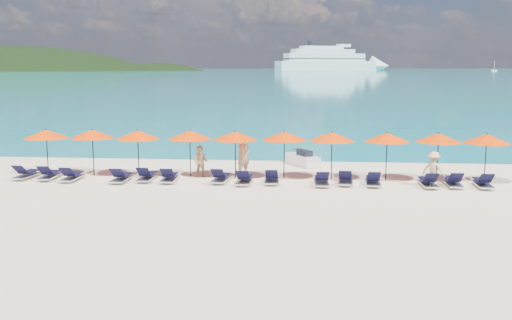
{
  "coord_description": "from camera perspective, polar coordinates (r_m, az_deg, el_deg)",
  "views": [
    {
      "loc": [
        2.19,
        -21.39,
        5.27
      ],
      "look_at": [
        0.0,
        3.0,
        1.2
      ],
      "focal_mm": 40.0,
      "sensor_mm": 36.0,
      "label": 1
    }
  ],
  "objects": [
    {
      "name": "ground",
      "position": [
        22.14,
        -0.7,
        -4.34
      ],
      "size": [
        1400.0,
        1400.0,
        0.0
      ],
      "primitive_type": "plane",
      "color": "beige"
    },
    {
      "name": "sea",
      "position": [
        681.41,
        5.02,
        8.95
      ],
      "size": [
        1600.0,
        1300.0,
        0.01
      ],
      "primitive_type": "cube",
      "color": "#1FA9B2",
      "rests_on": "ground"
    },
    {
      "name": "headland_main",
      "position": [
        639.02,
        -23.18,
        4.79
      ],
      "size": [
        374.0,
        242.0,
        126.5
      ],
      "color": "black",
      "rests_on": "ground"
    },
    {
      "name": "headland_small",
      "position": [
        602.33,
        -9.55,
        5.47
      ],
      "size": [
        162.0,
        126.0,
        85.5
      ],
      "color": "black",
      "rests_on": "ground"
    },
    {
      "name": "cruise_ship",
      "position": [
        606.13,
        8.03,
        9.72
      ],
      "size": [
        125.27,
        71.55,
        35.72
      ],
      "rotation": [
        0.0,
        0.0,
        0.43
      ],
      "color": "white",
      "rests_on": "ground"
    },
    {
      "name": "sailboat_far",
      "position": [
        586.43,
        22.71,
        8.29
      ],
      "size": [
        5.12,
        1.71,
        9.38
      ],
      "color": "white",
      "rests_on": "ground"
    },
    {
      "name": "jetski",
      "position": [
        30.47,
        4.71,
        0.09
      ],
      "size": [
        1.92,
        2.42,
        0.82
      ],
      "rotation": [
        0.0,
        0.0,
        0.54
      ],
      "color": "silver",
      "rests_on": "ground"
    },
    {
      "name": "beachgoer_a",
      "position": [
        27.29,
        -1.25,
        0.4
      ],
      "size": [
        0.84,
        0.84,
        1.97
      ],
      "primitive_type": "imported",
      "rotation": [
        0.0,
        0.0,
        0.77
      ],
      "color": "#DFAC7A",
      "rests_on": "ground"
    },
    {
      "name": "beachgoer_b",
      "position": [
        27.19,
        -5.56,
        -0.16
      ],
      "size": [
        0.81,
        0.57,
        1.52
      ],
      "primitive_type": "imported",
      "rotation": [
        0.0,
        0.0,
        -0.21
      ],
      "color": "#DFAC7A",
      "rests_on": "ground"
    },
    {
      "name": "beachgoer_c",
      "position": [
        26.03,
        17.33,
        -0.91
      ],
      "size": [
        1.11,
        0.96,
        1.58
      ],
      "primitive_type": "imported",
      "rotation": [
        0.0,
        0.0,
        2.55
      ],
      "color": "#DFAC7A",
      "rests_on": "ground"
    },
    {
      "name": "umbrella_0",
      "position": [
        29.21,
        -20.25,
        2.46
      ],
      "size": [
        2.1,
        2.1,
        2.28
      ],
      "color": "black",
      "rests_on": "ground"
    },
    {
      "name": "umbrella_1",
      "position": [
        28.57,
        -16.06,
        2.53
      ],
      "size": [
        2.1,
        2.1,
        2.28
      ],
      "color": "black",
      "rests_on": "ground"
    },
    {
      "name": "umbrella_2",
      "position": [
        27.67,
        -11.75,
        2.49
      ],
      "size": [
        2.1,
        2.1,
        2.28
      ],
      "color": "black",
      "rests_on": "ground"
    },
    {
      "name": "umbrella_3",
      "position": [
        27.22,
        -6.64,
        2.51
      ],
      "size": [
        2.1,
        2.1,
        2.28
      ],
      "color": "black",
      "rests_on": "ground"
    },
    {
      "name": "umbrella_4",
      "position": [
        26.74,
        -2.09,
        2.44
      ],
      "size": [
        2.1,
        2.1,
        2.28
      ],
      "color": "black",
      "rests_on": "ground"
    },
    {
      "name": "umbrella_5",
      "position": [
        26.67,
        2.85,
        2.42
      ],
      "size": [
        2.1,
        2.1,
        2.28
      ],
      "color": "black",
      "rests_on": "ground"
    },
    {
      "name": "umbrella_6",
      "position": [
        26.63,
        7.61,
        2.34
      ],
      "size": [
        2.1,
        2.1,
        2.28
      ],
      "color": "black",
      "rests_on": "ground"
    },
    {
      "name": "umbrella_7",
      "position": [
        26.8,
        12.98,
        2.22
      ],
      "size": [
        2.1,
        2.1,
        2.28
      ],
      "color": "black",
      "rests_on": "ground"
    },
    {
      "name": "umbrella_8",
      "position": [
        27.29,
        17.8,
        2.14
      ],
      "size": [
        2.1,
        2.1,
        2.28
      ],
      "color": "black",
      "rests_on": "ground"
    },
    {
      "name": "umbrella_9",
      "position": [
        27.66,
        22.08,
        1.99
      ],
      "size": [
        2.1,
        2.1,
        2.28
      ],
      "color": "black",
      "rests_on": "ground"
    },
    {
      "name": "lounger_0",
      "position": [
        28.94,
        -21.97,
        -1.28
      ],
      "size": [
        0.76,
        1.75,
        0.66
      ],
      "rotation": [
        0.0,
        0.0,
        -0.09
      ],
      "color": "silver",
      "rests_on": "ground"
    },
    {
      "name": "lounger_1",
      "position": [
        28.36,
        -19.94,
        -1.36
      ],
      "size": [
        0.71,
        1.73,
        0.66
      ],
      "rotation": [
        0.0,
        0.0,
        0.05
      ],
      "color": "silver",
      "rests_on": "ground"
    },
    {
      "name": "lounger_2",
      "position": [
        27.64,
        -17.93,
        -1.52
      ],
      "size": [
        0.63,
        1.7,
        0.66
      ],
      "rotation": [
        0.0,
        0.0,
        -0.01
      ],
      "color": "silver",
      "rests_on": "ground"
    },
    {
      "name": "lounger_3",
      "position": [
        26.78,
        -13.33,
        -1.66
      ],
      "size": [
        0.66,
        1.71,
        0.66
      ],
      "rotation": [
        0.0,
        0.0,
        -0.02
      ],
      "color": "silver",
      "rests_on": "ground"
    },
    {
      "name": "lounger_4",
      "position": [
        26.78,
        -10.9,
        -1.57
      ],
      "size": [
        0.66,
        1.71,
        0.66
      ],
      "rotation": [
        0.0,
        0.0,
        0.02
      ],
      "color": "silver",
      "rests_on": "ground"
    },
    {
      "name": "lounger_5",
      "position": [
        26.36,
        -8.66,
        -1.68
      ],
      "size": [
        0.72,
        1.73,
        0.66
      ],
      "rotation": [
        0.0,
        0.0,
        0.06
      ],
      "color": "silver",
      "rests_on": "ground"
    },
    {
      "name": "lounger_6",
      "position": [
        26.01,
        -3.57,
        -1.74
      ],
      "size": [
        0.76,
        1.75,
        0.66
      ],
      "rotation": [
        0.0,
        0.0,
        -0.09
      ],
      "color": "silver",
      "rests_on": "ground"
    },
    {
      "name": "lounger_7",
      "position": [
        25.57,
        -1.16,
        -1.92
      ],
      "size": [
        0.68,
        1.72,
        0.66
      ],
      "rotation": [
        0.0,
        0.0,
        -0.04
      ],
      "color": "silver",
      "rests_on": "ground"
    },
    {
      "name": "lounger_8",
      "position": [
        25.76,
        1.58,
        -1.84
      ],
      "size": [
        0.68,
        1.72,
        0.66
      ],
      "rotation": [
        0.0,
        0.0,
        0.04
      ],
      "color": "silver",
      "rests_on": "ground"
    },
    {
      "name": "lounger_9",
      "position": [
        25.45,
        6.57,
        -2.03
      ],
      "size": [
        0.69,
        1.72,
        0.66
      ],
      "rotation": [
        0.0,
        0.0,
        0.04
      ],
      "color": "silver",
      "rests_on": "ground"
    },
    {
      "name": "lounger_10",
      "position": [
        25.84,
        8.94,
        -1.91
      ],
      "size": [
        0.78,
        1.75,
        0.66
      ],
      "rotation": [
        0.0,
        0.0,
        -0.1
      ],
      "color": "silver",
      "rests_on": "ground"
    },
    {
      "name": "lounger_11",
      "position": [
        25.8,
        11.62,
        -2.01
      ],
      "size": [
        0.69,
        1.72,
        0.66
      ],
      "rotation": [
        0.0,
        0.0,
        -0.04
      ],
      "color": "silver",
      "rests_on": "ground"
    },
    {
      "name": "lounger_12",
      "position": [
        26.1,
        16.82,
        -2.1
      ],
      "size": [
        0.66,
        1.71,
        0.66
      ],
      "rotation": [
        0.0,
        0.0,
        0.02
      ],
      "color": "silver",
      "rests_on": "ground"
    },
    {
      "name": "lounger_13",
      "position": [
        26.49,
        19.1,
        -2.05
      ],
      "size": [
        0.67,
        1.72,
        0.66
      ],
      "rotation": [
        0.0,
        0.0,
        -0.03
      ],
      "color": "silver",
      "rests_on": "ground"
    },
    {
      "name": "lounger_14",
      "position": [
        26.76,
        21.74,
        -2.09
      ],
      "size": [
        0.69,
        1.72,
        0.66
      ],
      "rotation": [
        0.0,
        0.0,
        -0.04
      ],
      "color": "silver",
      "rests_on": "ground"
    }
  ]
}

